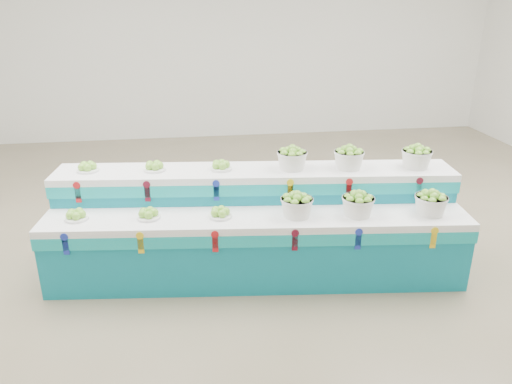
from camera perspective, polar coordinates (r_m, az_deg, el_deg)
ground at (r=5.66m, az=4.59°, el=-6.57°), size 10.00×10.00×0.00m
back_wall at (r=9.94m, az=-1.69°, el=17.80°), size 10.00×0.00×10.00m
display_stand at (r=5.03m, az=-0.00°, el=-3.81°), size 4.19×1.50×1.02m
plate_lower_left at (r=4.93m, az=-20.03°, el=-2.43°), size 0.25×0.25×0.10m
plate_lower_mid at (r=4.76m, az=-12.31°, el=-2.40°), size 0.25×0.25×0.10m
plate_lower_right at (r=4.69m, az=-4.18°, el=-2.32°), size 0.25×0.25×0.10m
basket_lower_left at (r=4.69m, az=4.73°, el=-1.47°), size 0.34×0.34×0.23m
basket_lower_mid at (r=4.79m, az=11.67°, el=-1.35°), size 0.34×0.34×0.23m
basket_lower_right at (r=5.01m, az=19.50°, el=-1.18°), size 0.34×0.34×0.23m
plate_upper_left at (r=5.28m, az=-18.88°, el=2.80°), size 0.25×0.25×0.10m
plate_upper_mid at (r=5.12m, az=-11.66°, el=2.99°), size 0.25×0.25×0.10m
plate_upper_right at (r=5.05m, az=-4.09°, el=3.14°), size 0.25×0.25×0.10m
basket_upper_left at (r=5.06m, az=4.18°, el=3.92°), size 0.34×0.34×0.23m
basket_upper_mid at (r=5.16m, az=10.65°, el=3.94°), size 0.34×0.34×0.23m
basket_upper_right at (r=5.35m, az=18.02°, el=3.89°), size 0.34×0.34×0.23m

